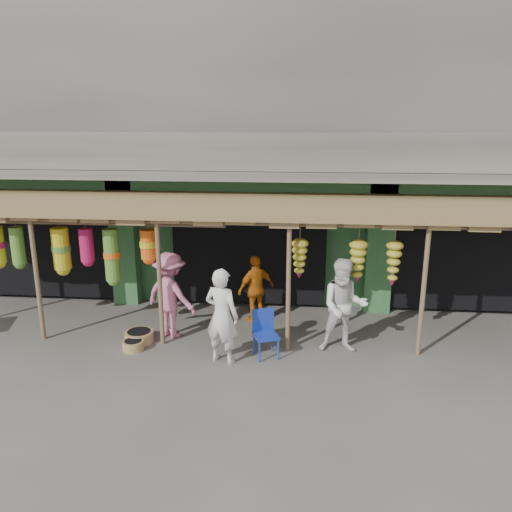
# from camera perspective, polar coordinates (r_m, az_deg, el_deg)

# --- Properties ---
(ground) EXTENTS (80.00, 80.00, 0.00)m
(ground) POSITION_cam_1_polar(r_m,az_deg,el_deg) (10.24, -2.05, -9.84)
(ground) COLOR #514C47
(ground) RESTS_ON ground
(building) EXTENTS (16.40, 6.80, 7.00)m
(building) POSITION_cam_1_polar(r_m,az_deg,el_deg) (14.14, 0.40, 11.35)
(building) COLOR gray
(building) RESTS_ON ground
(awning) EXTENTS (14.00, 2.70, 2.79)m
(awning) POSITION_cam_1_polar(r_m,az_deg,el_deg) (10.24, -2.39, 5.34)
(awning) COLOR brown
(awning) RESTS_ON ground
(blue_chair) EXTENTS (0.56, 0.57, 0.90)m
(blue_chair) POSITION_cam_1_polar(r_m,az_deg,el_deg) (9.53, 1.01, -8.49)
(blue_chair) COLOR #1834A1
(blue_chair) RESTS_ON ground
(basket_mid) EXTENTS (0.77, 0.77, 0.22)m
(basket_mid) POSITION_cam_1_polar(r_m,az_deg,el_deg) (10.49, -13.21, -8.96)
(basket_mid) COLOR #9C7C46
(basket_mid) RESTS_ON ground
(basket_right) EXTENTS (0.55, 0.55, 0.19)m
(basket_right) POSITION_cam_1_polar(r_m,az_deg,el_deg) (10.18, -13.85, -9.88)
(basket_right) COLOR tan
(basket_right) RESTS_ON ground
(person_front) EXTENTS (0.77, 0.63, 1.80)m
(person_front) POSITION_cam_1_polar(r_m,az_deg,el_deg) (9.16, -3.93, -6.84)
(person_front) COLOR silver
(person_front) RESTS_ON ground
(person_right) EXTENTS (0.92, 0.73, 1.85)m
(person_right) POSITION_cam_1_polar(r_m,az_deg,el_deg) (9.68, 10.02, -5.66)
(person_right) COLOR silver
(person_right) RESTS_ON ground
(person_vendor) EXTENTS (0.93, 0.84, 1.52)m
(person_vendor) POSITION_cam_1_polar(r_m,az_deg,el_deg) (10.97, 0.00, -3.78)
(person_vendor) COLOR orange
(person_vendor) RESTS_ON ground
(person_shopper) EXTENTS (1.33, 1.09, 1.79)m
(person_shopper) POSITION_cam_1_polar(r_m,az_deg,el_deg) (10.35, -9.76, -4.42)
(person_shopper) COLOR #CB6B8D
(person_shopper) RESTS_ON ground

